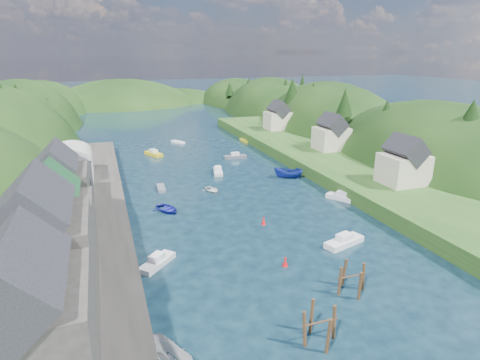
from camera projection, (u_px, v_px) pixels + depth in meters
name	position (u px, v px, depth m)	size (l,w,h in m)	color
ground	(206.00, 168.00, 85.65)	(600.00, 600.00, 0.00)	black
hillside_left	(0.00, 190.00, 96.50)	(44.00, 245.56, 52.00)	black
hillside_right	(327.00, 157.00, 124.48)	(36.00, 245.56, 48.00)	black
far_hills	(147.00, 124.00, 200.90)	(103.00, 68.00, 44.00)	black
hill_trees	(194.00, 107.00, 95.71)	(91.25, 146.62, 12.17)	black
quay_left	(82.00, 239.00, 50.84)	(12.00, 110.00, 2.00)	#2D2B28
terrace_left_grass	(21.00, 246.00, 48.57)	(12.00, 110.00, 2.50)	#234719
quayside_buildings	(47.00, 245.00, 36.12)	(8.00, 35.84, 12.90)	#2D2B28
boat_sheds	(69.00, 169.00, 66.01)	(7.00, 21.00, 7.50)	#2D2D30
terrace_right	(334.00, 164.00, 84.11)	(16.00, 120.00, 2.40)	#234719
right_bank_cottages	(327.00, 134.00, 91.14)	(9.00, 59.24, 8.41)	beige
piling_cluster_near	(319.00, 328.00, 33.88)	(3.37, 3.13, 3.90)	#382314
piling_cluster_far	(352.00, 281.00, 41.04)	(3.36, 3.12, 3.71)	#382314
channel_buoy_near	(285.00, 262.00, 46.35)	(0.70, 0.70, 1.10)	red
channel_buoy_far	(264.00, 221.00, 57.61)	(0.70, 0.70, 1.10)	red
moored_boats	(243.00, 203.00, 64.16)	(38.00, 96.32, 2.20)	navy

